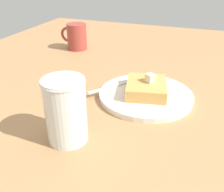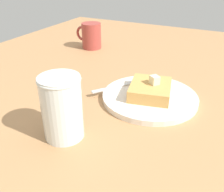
{
  "view_description": "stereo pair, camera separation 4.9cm",
  "coord_description": "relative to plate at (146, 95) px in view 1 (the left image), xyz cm",
  "views": [
    {
      "loc": [
        -12.4,
        58.93,
        30.54
      ],
      "look_at": [
        2.36,
        18.57,
        7.04
      ],
      "focal_mm": 40.0,
      "sensor_mm": 36.0,
      "label": 1
    },
    {
      "loc": [
        -16.89,
        56.99,
        30.54
      ],
      "look_at": [
        2.36,
        18.57,
        7.04
      ],
      "focal_mm": 40.0,
      "sensor_mm": 36.0,
      "label": 2
    }
  ],
  "objects": [
    {
      "name": "fork",
      "position": [
        6.73,
        -2.11,
        0.71
      ],
      "size": [
        10.78,
        13.64,
        0.36
      ],
      "color": "silver",
      "rests_on": "plate"
    },
    {
      "name": "toast_slice_center",
      "position": [
        0.0,
        -0.0,
        1.88
      ],
      "size": [
        10.72,
        11.88,
        2.69
      ],
      "primitive_type": "cube",
      "rotation": [
        0.0,
        0.0,
        0.21
      ],
      "color": "tan",
      "rests_on": "plate"
    },
    {
      "name": "table_surface",
      "position": [
        2.35,
        -8.86,
        -1.97
      ],
      "size": [
        127.02,
        127.02,
        2.54
      ],
      "primitive_type": "cube",
      "color": "#A97A4E",
      "rests_on": "ground"
    },
    {
      "name": "butter_pat_primary",
      "position": [
        -0.67,
        -0.4,
        4.17
      ],
      "size": [
        2.55,
        2.51,
        1.9
      ],
      "primitive_type": "cube",
      "rotation": [
        0.0,
        0.0,
        2.48
      ],
      "color": "beige",
      "rests_on": "toast_slice_center"
    },
    {
      "name": "plate",
      "position": [
        0.0,
        0.0,
        0.0
      ],
      "size": [
        21.44,
        21.44,
        1.24
      ],
      "color": "silver",
      "rests_on": "table_surface"
    },
    {
      "name": "coffee_mug",
      "position": [
        31.36,
        -26.87,
        3.74
      ],
      "size": [
        9.64,
        6.76,
        8.84
      ],
      "color": "#A13C35",
      "rests_on": "table_surface"
    },
    {
      "name": "syrup_jar",
      "position": [
        9.43,
        19.41,
        4.55
      ],
      "size": [
        7.24,
        7.24,
        11.58
      ],
      "color": "#582D10",
      "rests_on": "table_surface"
    }
  ]
}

